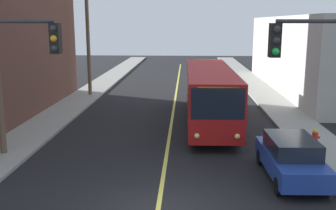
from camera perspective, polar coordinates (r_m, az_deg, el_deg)
The scene contains 8 objects.
sidewalk_left at distance 23.40m, azimuth -17.69°, elevation -2.94°, with size 2.50×90.00×0.15m, color gray.
sidewalk_right at distance 22.86m, azimuth 18.88°, elevation -3.36°, with size 2.50×90.00×0.15m, color gray.
lane_stripe_center at distance 26.84m, azimuth 0.81°, elevation -0.67°, with size 0.16×60.00×0.01m, color #D8CC4C.
city_bus at distance 23.21m, azimuth 5.98°, elevation 1.85°, with size 2.63×12.17×3.20m.
parked_car_blue at distance 15.65m, azimuth 17.35°, elevation -7.23°, with size 1.91×4.44×1.62m.
utility_pole_mid at distance 31.89m, azimuth -11.61°, elevation 12.09°, with size 2.40×0.28×10.85m.
traffic_signal_left_corner at distance 14.41m, azimuth -23.20°, elevation 4.88°, with size 3.75×0.48×6.00m.
fire_hydrant at distance 19.56m, azimuth 20.49°, elevation -4.44°, with size 0.44×0.26×0.84m.
Camera 1 is at (0.86, -11.19, 5.81)m, focal length 42.13 mm.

